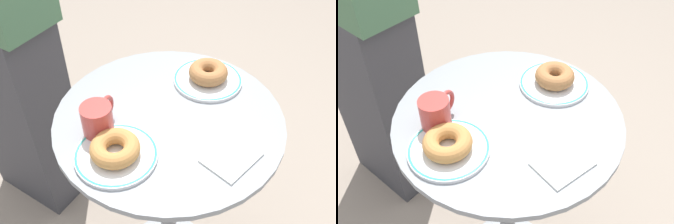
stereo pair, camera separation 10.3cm
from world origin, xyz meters
The scene contains 7 objects.
cafe_table centered at (0.00, 0.00, 0.53)m, with size 0.63×0.63×0.77m.
plate_left centered at (-0.19, -0.02, 0.78)m, with size 0.21×0.21×0.01m.
plate_right centered at (0.19, 0.03, 0.78)m, with size 0.21×0.21×0.01m.
donut_old_fashioned centered at (-0.19, -0.02, 0.81)m, with size 0.12×0.12×0.04m, color #BC7F42.
donut_cinnamon centered at (0.19, 0.03, 0.81)m, with size 0.12×0.12×0.04m, color #A36B3D.
paper_napkin centered at (0.01, -0.21, 0.78)m, with size 0.13×0.10×0.01m, color white.
coffee_mug centered at (-0.17, 0.08, 0.82)m, with size 0.12×0.08×0.09m.
Camera 1 is at (-0.53, -0.57, 1.52)m, focal length 41.77 mm.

